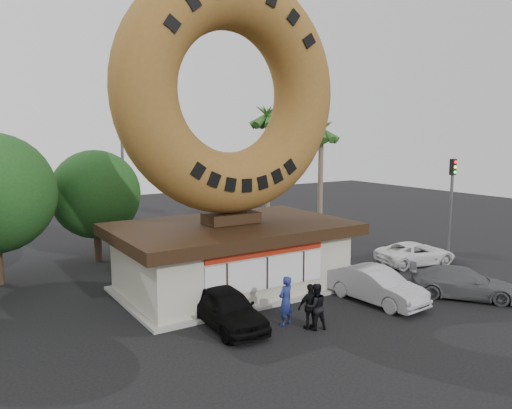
{
  "coord_description": "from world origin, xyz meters",
  "views": [
    {
      "loc": [
        -11.76,
        -14.53,
        7.58
      ],
      "look_at": [
        0.13,
        4.0,
        4.43
      ],
      "focal_mm": 35.0,
      "sensor_mm": 36.0,
      "label": 1
    }
  ],
  "objects_px": {
    "person_center": "(316,306)",
    "giant_donut": "(230,92)",
    "car_grey": "(463,283)",
    "person_left": "(286,301)",
    "street_lamp": "(126,183)",
    "person_right": "(311,307)",
    "car_silver": "(376,285)",
    "car_black": "(227,308)",
    "car_white": "(415,253)",
    "donut_shop": "(232,254)",
    "traffic_signal": "(451,196)"
  },
  "relations": [
    {
      "from": "person_center",
      "to": "car_white",
      "type": "bearing_deg",
      "value": -144.92
    },
    {
      "from": "street_lamp",
      "to": "car_grey",
      "type": "distance_m",
      "value": 20.13
    },
    {
      "from": "person_center",
      "to": "car_silver",
      "type": "height_order",
      "value": "person_center"
    },
    {
      "from": "traffic_signal",
      "to": "car_black",
      "type": "xyz_separation_m",
      "value": [
        -16.53,
        -2.05,
        -3.1
      ]
    },
    {
      "from": "car_silver",
      "to": "person_center",
      "type": "bearing_deg",
      "value": -172.38
    },
    {
      "from": "giant_donut",
      "to": "person_left",
      "type": "bearing_deg",
      "value": -95.59
    },
    {
      "from": "car_silver",
      "to": "car_black",
      "type": "bearing_deg",
      "value": 165.97
    },
    {
      "from": "street_lamp",
      "to": "car_grey",
      "type": "bearing_deg",
      "value": -58.63
    },
    {
      "from": "person_left",
      "to": "person_right",
      "type": "height_order",
      "value": "person_left"
    },
    {
      "from": "person_right",
      "to": "car_silver",
      "type": "bearing_deg",
      "value": -159.46
    },
    {
      "from": "street_lamp",
      "to": "person_right",
      "type": "xyz_separation_m",
      "value": [
        1.93,
        -16.03,
        -3.57
      ]
    },
    {
      "from": "giant_donut",
      "to": "car_black",
      "type": "xyz_separation_m",
      "value": [
        -2.53,
        -4.06,
        -8.69
      ]
    },
    {
      "from": "donut_shop",
      "to": "car_grey",
      "type": "height_order",
      "value": "donut_shop"
    },
    {
      "from": "traffic_signal",
      "to": "person_center",
      "type": "bearing_deg",
      "value": -163.27
    },
    {
      "from": "person_center",
      "to": "giant_donut",
      "type": "bearing_deg",
      "value": -74.46
    },
    {
      "from": "person_right",
      "to": "car_white",
      "type": "xyz_separation_m",
      "value": [
        11.26,
        4.28,
        -0.25
      ]
    },
    {
      "from": "traffic_signal",
      "to": "person_left",
      "type": "relative_size",
      "value": 3.04
    },
    {
      "from": "car_grey",
      "to": "person_left",
      "type": "bearing_deg",
      "value": 130.13
    },
    {
      "from": "car_silver",
      "to": "car_grey",
      "type": "bearing_deg",
      "value": -28.51
    },
    {
      "from": "car_silver",
      "to": "car_white",
      "type": "distance_m",
      "value": 7.62
    },
    {
      "from": "street_lamp",
      "to": "car_grey",
      "type": "xyz_separation_m",
      "value": [
        10.29,
        -16.88,
        -3.78
      ]
    },
    {
      "from": "person_left",
      "to": "giant_donut",
      "type": "bearing_deg",
      "value": -110.28
    },
    {
      "from": "person_left",
      "to": "car_black",
      "type": "xyz_separation_m",
      "value": [
        -2.02,
        1.11,
        -0.24
      ]
    },
    {
      "from": "car_grey",
      "to": "car_white",
      "type": "height_order",
      "value": "car_grey"
    },
    {
      "from": "car_grey",
      "to": "car_white",
      "type": "relative_size",
      "value": 1.02
    },
    {
      "from": "giant_donut",
      "to": "person_right",
      "type": "bearing_deg",
      "value": -89.31
    },
    {
      "from": "car_grey",
      "to": "person_right",
      "type": "bearing_deg",
      "value": 135.08
    },
    {
      "from": "street_lamp",
      "to": "car_silver",
      "type": "xyz_separation_m",
      "value": [
        6.39,
        -15.18,
        -3.7
      ]
    },
    {
      "from": "car_silver",
      "to": "car_grey",
      "type": "relative_size",
      "value": 0.99
    },
    {
      "from": "donut_shop",
      "to": "car_grey",
      "type": "xyz_separation_m",
      "value": [
        8.44,
        -6.87,
        -1.07
      ]
    },
    {
      "from": "person_center",
      "to": "person_right",
      "type": "xyz_separation_m",
      "value": [
        -0.15,
        0.12,
        -0.01
      ]
    },
    {
      "from": "car_grey",
      "to": "person_center",
      "type": "bearing_deg",
      "value": 135.83
    },
    {
      "from": "person_center",
      "to": "car_silver",
      "type": "relative_size",
      "value": 0.39
    },
    {
      "from": "traffic_signal",
      "to": "car_black",
      "type": "bearing_deg",
      "value": -172.92
    },
    {
      "from": "person_right",
      "to": "car_black",
      "type": "bearing_deg",
      "value": -27.22
    },
    {
      "from": "person_left",
      "to": "car_black",
      "type": "bearing_deg",
      "value": -43.59
    },
    {
      "from": "traffic_signal",
      "to": "car_silver",
      "type": "distance_m",
      "value": 10.45
    },
    {
      "from": "traffic_signal",
      "to": "car_silver",
      "type": "height_order",
      "value": "traffic_signal"
    },
    {
      "from": "giant_donut",
      "to": "street_lamp",
      "type": "relative_size",
      "value": 1.41
    },
    {
      "from": "street_lamp",
      "to": "car_black",
      "type": "bearing_deg",
      "value": -92.73
    },
    {
      "from": "donut_shop",
      "to": "car_white",
      "type": "height_order",
      "value": "donut_shop"
    },
    {
      "from": "car_silver",
      "to": "giant_donut",
      "type": "bearing_deg",
      "value": 126.18
    },
    {
      "from": "traffic_signal",
      "to": "person_left",
      "type": "distance_m",
      "value": 15.12
    },
    {
      "from": "person_center",
      "to": "traffic_signal",
      "type": "bearing_deg",
      "value": -149.83
    },
    {
      "from": "traffic_signal",
      "to": "car_black",
      "type": "height_order",
      "value": "traffic_signal"
    },
    {
      "from": "traffic_signal",
      "to": "person_center",
      "type": "xyz_separation_m",
      "value": [
        -13.77,
        -4.14,
        -2.95
      ]
    },
    {
      "from": "donut_shop",
      "to": "street_lamp",
      "type": "distance_m",
      "value": 10.54
    },
    {
      "from": "car_white",
      "to": "car_grey",
      "type": "bearing_deg",
      "value": 161.45
    },
    {
      "from": "car_black",
      "to": "person_center",
      "type": "bearing_deg",
      "value": -33.97
    },
    {
      "from": "traffic_signal",
      "to": "car_grey",
      "type": "distance_m",
      "value": 8.05
    }
  ]
}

